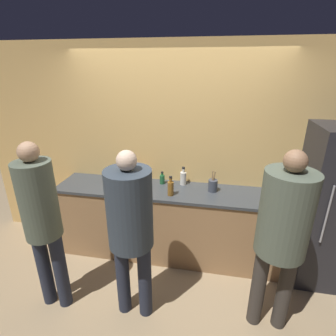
{
  "coord_description": "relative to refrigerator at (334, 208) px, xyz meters",
  "views": [
    {
      "loc": [
        0.49,
        -2.45,
        2.32
      ],
      "look_at": [
        0.0,
        0.13,
        1.29
      ],
      "focal_mm": 28.0,
      "sensor_mm": 36.0,
      "label": 1
    }
  ],
  "objects": [
    {
      "name": "bottle_amber",
      "position": [
        -1.77,
        -0.11,
        0.14
      ],
      "size": [
        0.07,
        0.07,
        0.23
      ],
      "color": "brown",
      "rests_on": "counter"
    },
    {
      "name": "ground_plane",
      "position": [
        -1.79,
        -0.29,
        -0.89
      ],
      "size": [
        14.0,
        14.0,
        0.0
      ],
      "primitive_type": "plane",
      "color": "#9E8460"
    },
    {
      "name": "person_center",
      "position": [
        -1.99,
        -0.88,
        0.15
      ],
      "size": [
        0.4,
        0.4,
        1.7
      ],
      "color": "#232838",
      "rests_on": "ground_plane"
    },
    {
      "name": "person_left",
      "position": [
        -2.82,
        -0.94,
        0.13
      ],
      "size": [
        0.33,
        0.33,
        1.74
      ],
      "color": "#232838",
      "rests_on": "ground_plane"
    },
    {
      "name": "bottle_green",
      "position": [
        -1.93,
        0.18,
        0.11
      ],
      "size": [
        0.06,
        0.06,
        0.16
      ],
      "color": "#236033",
      "rests_on": "counter"
    },
    {
      "name": "cup_yellow",
      "position": [
        -0.74,
        -0.12,
        0.09
      ],
      "size": [
        0.09,
        0.09,
        0.09
      ],
      "color": "gold",
      "rests_on": "counter"
    },
    {
      "name": "refrigerator",
      "position": [
        0.0,
        0.0,
        0.0
      ],
      "size": [
        0.67,
        0.65,
        1.78
      ],
      "color": "#232328",
      "rests_on": "ground_plane"
    },
    {
      "name": "utensil_crock",
      "position": [
        -1.3,
        0.08,
        0.12
      ],
      "size": [
        0.11,
        0.11,
        0.26
      ],
      "color": "#3D424C",
      "rests_on": "counter"
    },
    {
      "name": "counter",
      "position": [
        -1.79,
        0.05,
        -0.42
      ],
      "size": [
        2.81,
        0.6,
        0.94
      ],
      "color": "#9E754C",
      "rests_on": "ground_plane"
    },
    {
      "name": "wall_back",
      "position": [
        -1.79,
        0.33,
        0.41
      ],
      "size": [
        5.2,
        0.06,
        2.6
      ],
      "color": "#E0B266",
      "rests_on": "ground_plane"
    },
    {
      "name": "bottle_clear",
      "position": [
        -1.67,
        0.2,
        0.13
      ],
      "size": [
        0.08,
        0.08,
        0.23
      ],
      "color": "silver",
      "rests_on": "counter"
    },
    {
      "name": "fruit_bowl",
      "position": [
        -2.25,
        0.13,
        0.09
      ],
      "size": [
        0.32,
        0.32,
        0.12
      ],
      "color": "brown",
      "rests_on": "counter"
    },
    {
      "name": "person_right",
      "position": [
        -0.71,
        -0.78,
        0.19
      ],
      "size": [
        0.41,
        0.41,
        1.75
      ],
      "color": "#38332D",
      "rests_on": "ground_plane"
    }
  ]
}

